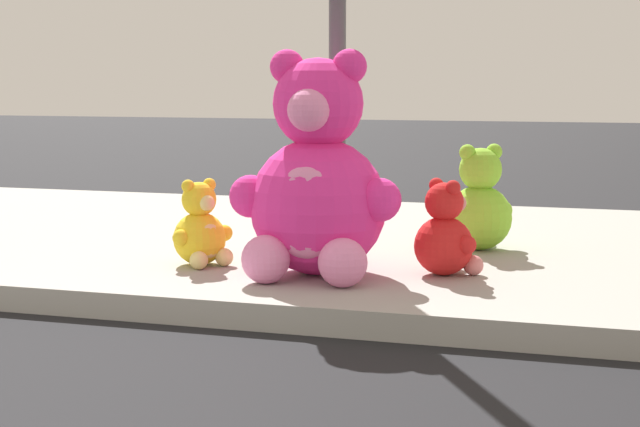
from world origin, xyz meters
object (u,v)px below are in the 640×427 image
object	(u,v)px
plush_yellow	(201,231)
plush_red	(446,237)
plush_pink_large	(316,186)
plush_lime	(478,207)

from	to	relation	value
plush_yellow	plush_red	xyz separation A→B (m)	(1.52, 0.13, 0.01)
plush_yellow	plush_red	world-z (taller)	plush_red
plush_yellow	plush_pink_large	bearing A→B (deg)	-7.01
plush_yellow	plush_lime	bearing A→B (deg)	34.39
plush_pink_large	plush_red	distance (m)	0.83
plush_pink_large	plush_yellow	xyz separation A→B (m)	(-0.79, 0.10, -0.32)
plush_red	plush_yellow	bearing A→B (deg)	-174.93
plush_yellow	plush_lime	size ratio (longest dim) A/B	0.75
plush_yellow	plush_red	bearing A→B (deg)	5.07
plush_yellow	plush_red	distance (m)	1.52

